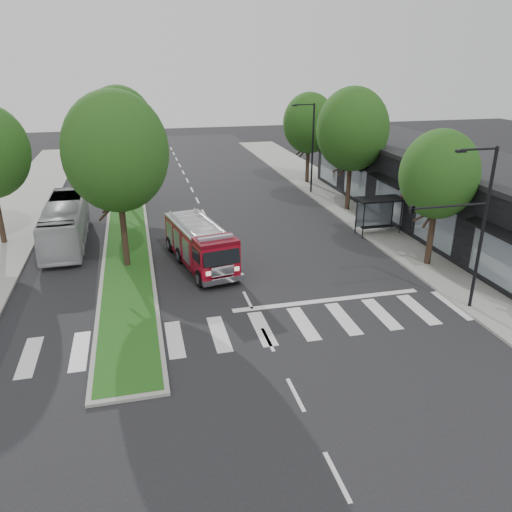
# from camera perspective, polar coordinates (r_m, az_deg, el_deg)

# --- Properties ---
(ground) EXTENTS (140.00, 140.00, 0.00)m
(ground) POSITION_cam_1_polar(r_m,az_deg,el_deg) (25.75, -0.95, -5.06)
(ground) COLOR black
(ground) RESTS_ON ground
(sidewalk_right) EXTENTS (5.00, 80.00, 0.15)m
(sidewalk_right) POSITION_cam_1_polar(r_m,az_deg,el_deg) (38.63, 14.05, 3.65)
(sidewalk_right) COLOR gray
(sidewalk_right) RESTS_ON ground
(median) EXTENTS (3.00, 50.00, 0.15)m
(median) POSITION_cam_1_polar(r_m,az_deg,el_deg) (42.07, -14.52, 5.07)
(median) COLOR gray
(median) RESTS_ON ground
(storefront_row) EXTENTS (8.00, 30.00, 5.00)m
(storefront_row) POSITION_cam_1_polar(r_m,az_deg,el_deg) (40.26, 20.12, 7.29)
(storefront_row) COLOR black
(storefront_row) RESTS_ON ground
(bus_shelter) EXTENTS (3.20, 1.60, 2.61)m
(bus_shelter) POSITION_cam_1_polar(r_m,az_deg,el_deg) (35.92, 13.81, 5.61)
(bus_shelter) COLOR black
(bus_shelter) RESTS_ON ground
(tree_right_near) EXTENTS (4.40, 4.40, 8.05)m
(tree_right_near) POSITION_cam_1_polar(r_m,az_deg,el_deg) (30.13, 20.19, 8.71)
(tree_right_near) COLOR black
(tree_right_near) RESTS_ON ground
(tree_right_mid) EXTENTS (5.60, 5.60, 9.72)m
(tree_right_mid) POSITION_cam_1_polar(r_m,az_deg,el_deg) (40.35, 10.96, 14.01)
(tree_right_mid) COLOR black
(tree_right_mid) RESTS_ON ground
(tree_right_far) EXTENTS (5.00, 5.00, 8.73)m
(tree_right_far) POSITION_cam_1_polar(r_m,az_deg,el_deg) (49.64, 6.08, 14.87)
(tree_right_far) COLOR black
(tree_right_far) RESTS_ON ground
(tree_median_near) EXTENTS (5.80, 5.80, 10.16)m
(tree_median_near) POSITION_cam_1_polar(r_m,az_deg,el_deg) (28.87, -15.73, 11.36)
(tree_median_near) COLOR black
(tree_median_near) RESTS_ON ground
(tree_median_far) EXTENTS (5.60, 5.60, 9.72)m
(tree_median_far) POSITION_cam_1_polar(r_m,az_deg,el_deg) (42.77, -15.34, 14.06)
(tree_median_far) COLOR black
(tree_median_far) RESTS_ON ground
(streetlight_right_near) EXTENTS (4.08, 0.22, 8.00)m
(streetlight_right_near) POSITION_cam_1_polar(r_m,az_deg,el_deg) (24.92, 23.06, 3.80)
(streetlight_right_near) COLOR black
(streetlight_right_near) RESTS_ON ground
(streetlight_right_far) EXTENTS (2.11, 0.20, 8.00)m
(streetlight_right_far) POSITION_cam_1_polar(r_m,az_deg,el_deg) (45.71, 6.31, 12.56)
(streetlight_right_far) COLOR black
(streetlight_right_far) RESTS_ON ground
(fire_engine) EXTENTS (3.72, 8.04, 2.69)m
(fire_engine) POSITION_cam_1_polar(r_m,az_deg,el_deg) (29.77, -6.39, 1.29)
(fire_engine) COLOR #57040E
(fire_engine) RESTS_ON ground
(city_bus) EXTENTS (2.58, 10.29, 2.85)m
(city_bus) POSITION_cam_1_polar(r_m,az_deg,el_deg) (35.58, -20.95, 3.60)
(city_bus) COLOR silver
(city_bus) RESTS_ON ground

